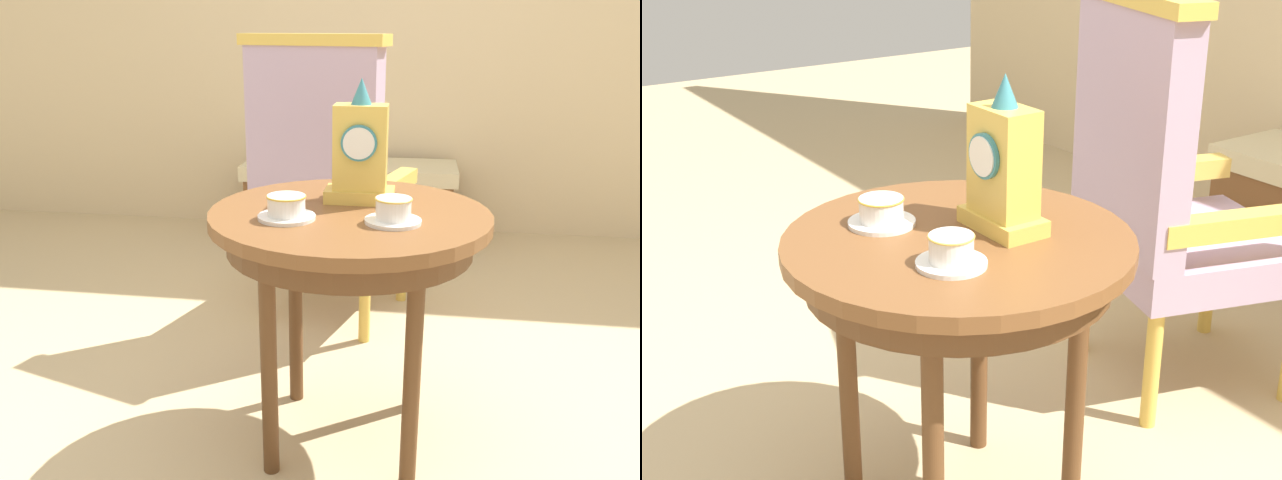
% 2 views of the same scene
% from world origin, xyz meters
% --- Properties ---
extents(ground_plane, '(10.00, 10.00, 0.00)m').
position_xyz_m(ground_plane, '(0.00, 0.00, 0.00)').
color(ground_plane, tan).
extents(side_table, '(0.75, 0.75, 0.70)m').
position_xyz_m(side_table, '(0.07, 0.06, 0.62)').
color(side_table, brown).
rests_on(side_table, ground).
extents(teacup_left, '(0.15, 0.15, 0.06)m').
position_xyz_m(teacup_left, '(-0.08, -0.04, 0.73)').
color(teacup_left, white).
rests_on(teacup_left, side_table).
extents(teacup_right, '(0.14, 0.14, 0.06)m').
position_xyz_m(teacup_right, '(0.19, -0.03, 0.73)').
color(teacup_right, white).
rests_on(teacup_right, side_table).
extents(mantel_clock, '(0.19, 0.11, 0.34)m').
position_xyz_m(mantel_clock, '(0.09, 0.16, 0.84)').
color(mantel_clock, gold).
rests_on(mantel_clock, side_table).
extents(armchair, '(0.67, 0.66, 1.14)m').
position_xyz_m(armchair, '(-0.10, 0.86, 0.59)').
color(armchair, '#B299B7').
rests_on(armchair, ground).
extents(window_bench, '(1.18, 0.40, 0.44)m').
position_xyz_m(window_bench, '(-0.13, 1.95, 0.22)').
color(window_bench, beige).
rests_on(window_bench, ground).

